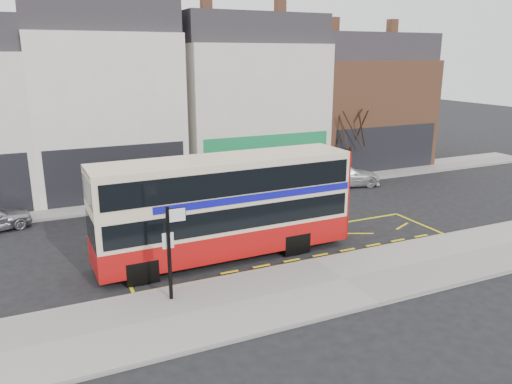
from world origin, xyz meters
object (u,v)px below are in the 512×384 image
car_grey (159,197)px  street_tree_right (352,119)px  double_decker_bus (226,206)px  bus_stop_post (171,244)px  car_white (343,175)px

car_grey → street_tree_right: street_tree_right is taller
double_decker_bus → bus_stop_post: (-3.00, -2.87, -0.11)m
double_decker_bus → street_tree_right: bearing=35.0°
car_grey → bus_stop_post: bearing=171.7°
car_grey → double_decker_bus: bearing=-169.6°
bus_stop_post → car_grey: size_ratio=0.71×
car_grey → street_tree_right: bearing=-79.8°
double_decker_bus → car_white: bearing=33.8°
bus_stop_post → car_white: bearing=38.1°
bus_stop_post → street_tree_right: size_ratio=0.55×
car_grey → car_white: car_grey is taller
double_decker_bus → street_tree_right: size_ratio=1.78×
bus_stop_post → car_white: 17.23m
car_grey → car_white: (11.61, 0.17, -0.06)m
street_tree_right → car_white: bearing=-136.3°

